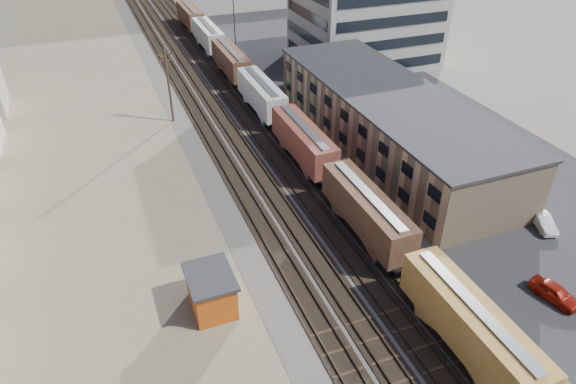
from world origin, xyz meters
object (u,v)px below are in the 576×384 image
object	(u,v)px
parked_car_red	(555,293)
parked_car_silver	(520,175)
utility_pole_north	(169,85)
freight_train	(280,115)
parked_car_white	(543,222)
maintenance_shed	(211,291)
parked_car_blue	(371,95)

from	to	relation	value
parked_car_red	parked_car_silver	size ratio (longest dim) A/B	0.89
utility_pole_north	parked_car_red	xyz separation A→B (m)	(22.63, -45.63, -4.59)
freight_train	utility_pole_north	xyz separation A→B (m)	(-12.30, 9.37, 2.50)
parked_car_white	parked_car_silver	xyz separation A→B (m)	(4.20, 7.83, 0.01)
utility_pole_north	parked_car_white	xyz separation A→B (m)	(29.11, -37.64, -4.64)
parked_car_red	freight_train	bearing A→B (deg)	92.76
maintenance_shed	parked_car_silver	size ratio (longest dim) A/B	1.01
utility_pole_north	parked_car_red	size ratio (longest dim) A/B	2.41
parked_car_white	utility_pole_north	bearing A→B (deg)	146.27
parked_car_white	parked_car_blue	distance (m)	34.13
freight_train	parked_car_blue	xyz separation A→B (m)	(16.72, 5.87, -2.02)
utility_pole_north	maintenance_shed	bearing A→B (deg)	-95.95
maintenance_shed	parked_car_silver	world-z (taller)	maintenance_shed
utility_pole_north	parked_car_blue	size ratio (longest dim) A/B	1.79
freight_train	parked_car_white	world-z (taller)	freight_train
parked_car_blue	freight_train	bearing A→B (deg)	174.83
maintenance_shed	parked_car_red	size ratio (longest dim) A/B	1.13
utility_pole_north	parked_car_red	bearing A→B (deg)	-63.62
maintenance_shed	parked_car_blue	world-z (taller)	maintenance_shed
maintenance_shed	parked_car_blue	distance (m)	46.30
maintenance_shed	utility_pole_north	bearing A→B (deg)	84.05
freight_train	parked_car_red	size ratio (longest dim) A/B	28.90
freight_train	parked_car_silver	size ratio (longest dim) A/B	25.81
parked_car_blue	parked_car_white	bearing A→B (deg)	-114.36
utility_pole_north	freight_train	bearing A→B (deg)	-37.30
parked_car_silver	parked_car_red	bearing A→B (deg)	134.06
maintenance_shed	parked_car_white	distance (m)	32.92
utility_pole_north	maintenance_shed	world-z (taller)	utility_pole_north
parked_car_blue	maintenance_shed	bearing A→B (deg)	-159.60
utility_pole_north	parked_car_silver	size ratio (longest dim) A/B	2.16
parked_car_silver	utility_pole_north	bearing A→B (deg)	36.26
utility_pole_north	parked_car_silver	bearing A→B (deg)	-41.83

